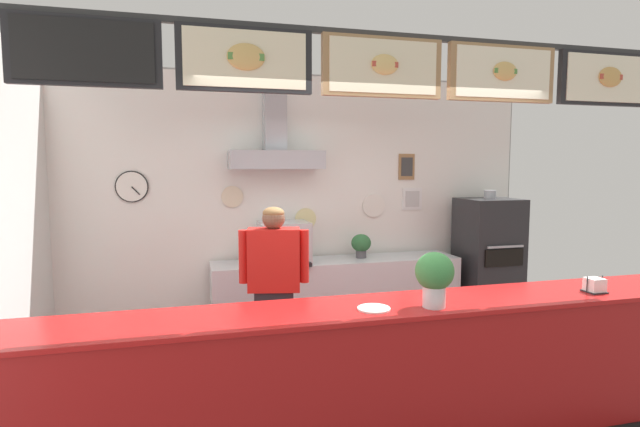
# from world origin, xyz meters

# --- Properties ---
(ground_plane) EXTENTS (6.57, 6.57, 0.00)m
(ground_plane) POSITION_xyz_m (0.00, 0.00, 0.00)
(ground_plane) COLOR #3F3A38
(back_wall_assembly) EXTENTS (5.48, 2.56, 2.98)m
(back_wall_assembly) POSITION_xyz_m (-0.02, 2.18, 1.58)
(back_wall_assembly) COLOR gray
(back_wall_assembly) RESTS_ON ground_plane
(service_counter) EXTENTS (4.84, 0.61, 1.03)m
(service_counter) POSITION_xyz_m (0.00, -0.35, 0.51)
(service_counter) COLOR maroon
(service_counter) RESTS_ON ground_plane
(back_prep_counter) EXTENTS (2.79, 0.55, 0.89)m
(back_prep_counter) POSITION_xyz_m (0.30, 1.91, 0.44)
(back_prep_counter) COLOR silver
(back_prep_counter) RESTS_ON ground_plane
(pizza_oven) EXTENTS (0.65, 0.65, 1.65)m
(pizza_oven) POSITION_xyz_m (2.15, 1.79, 0.78)
(pizza_oven) COLOR #232326
(pizza_oven) RESTS_ON ground_plane
(shop_worker) EXTENTS (0.59, 0.31, 1.59)m
(shop_worker) POSITION_xyz_m (-0.60, 0.83, 0.85)
(shop_worker) COLOR #232328
(shop_worker) RESTS_ON ground_plane
(espresso_machine) EXTENTS (0.53, 0.52, 0.45)m
(espresso_machine) POSITION_xyz_m (-0.31, 1.89, 1.11)
(espresso_machine) COLOR #B7BABF
(espresso_machine) RESTS_ON back_prep_counter
(potted_sage) EXTENTS (0.15, 0.15, 0.21)m
(potted_sage) POSITION_xyz_m (-0.65, 1.92, 1.02)
(potted_sage) COLOR #9E563D
(potted_sage) RESTS_ON back_prep_counter
(potted_basil) EXTENTS (0.23, 0.23, 0.27)m
(potted_basil) POSITION_xyz_m (0.60, 1.94, 1.05)
(potted_basil) COLOR #4C4C51
(potted_basil) RESTS_ON back_prep_counter
(condiment_plate) EXTENTS (0.21, 0.21, 0.01)m
(condiment_plate) POSITION_xyz_m (-0.16, -0.43, 1.03)
(condiment_plate) COLOR white
(condiment_plate) RESTS_ON service_counter
(basil_vase) EXTENTS (0.25, 0.25, 0.36)m
(basil_vase) POSITION_xyz_m (0.24, -0.48, 1.23)
(basil_vase) COLOR silver
(basil_vase) RESTS_ON service_counter
(napkin_holder) EXTENTS (0.14, 0.13, 0.12)m
(napkin_holder) POSITION_xyz_m (1.55, -0.44, 1.07)
(napkin_holder) COLOR #262628
(napkin_holder) RESTS_ON service_counter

